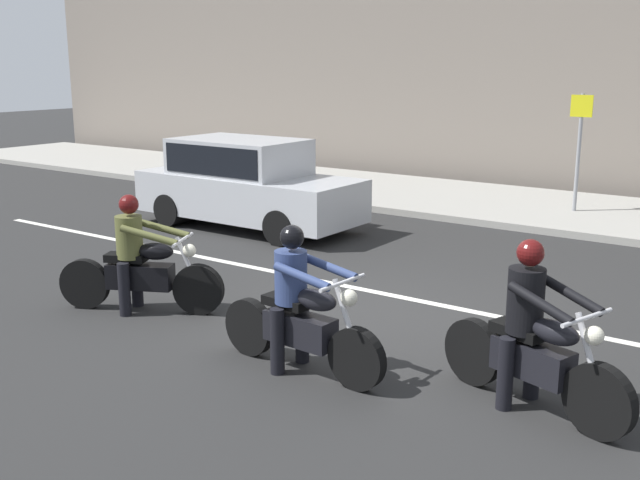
{
  "coord_description": "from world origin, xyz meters",
  "views": [
    {
      "loc": [
        4.89,
        -7.83,
        3.17
      ],
      "look_at": [
        -0.19,
        -0.66,
        1.08
      ],
      "focal_mm": 42.27,
      "sensor_mm": 36.0,
      "label": 1
    }
  ],
  "objects_px": {
    "motorcycle_with_rider_denim_blue": "(299,312)",
    "motorcycle_with_rider_black_leather": "(532,342)",
    "street_sign_post": "(579,140)",
    "motorcycle_with_rider_olive": "(139,264)",
    "parked_sedan_silver": "(245,183)"
  },
  "relations": [
    {
      "from": "motorcycle_with_rider_black_leather",
      "to": "street_sign_post",
      "type": "bearing_deg",
      "value": 104.72
    },
    {
      "from": "motorcycle_with_rider_denim_blue",
      "to": "motorcycle_with_rider_olive",
      "type": "relative_size",
      "value": 1.03
    },
    {
      "from": "parked_sedan_silver",
      "to": "street_sign_post",
      "type": "height_order",
      "value": "street_sign_post"
    },
    {
      "from": "motorcycle_with_rider_denim_blue",
      "to": "street_sign_post",
      "type": "xyz_separation_m",
      "value": [
        -0.13,
        9.71,
        0.96
      ]
    },
    {
      "from": "parked_sedan_silver",
      "to": "street_sign_post",
      "type": "relative_size",
      "value": 1.87
    },
    {
      "from": "motorcycle_with_rider_olive",
      "to": "motorcycle_with_rider_black_leather",
      "type": "xyz_separation_m",
      "value": [
        5.12,
        0.18,
        0.03
      ]
    },
    {
      "from": "motorcycle_with_rider_denim_blue",
      "to": "motorcycle_with_rider_olive",
      "type": "bearing_deg",
      "value": 172.77
    },
    {
      "from": "street_sign_post",
      "to": "motorcycle_with_rider_black_leather",
      "type": "bearing_deg",
      "value": -75.28
    },
    {
      "from": "motorcycle_with_rider_denim_blue",
      "to": "street_sign_post",
      "type": "relative_size",
      "value": 0.87
    },
    {
      "from": "motorcycle_with_rider_black_leather",
      "to": "parked_sedan_silver",
      "type": "bearing_deg",
      "value": 148.6
    },
    {
      "from": "motorcycle_with_rider_denim_blue",
      "to": "parked_sedan_silver",
      "type": "relative_size",
      "value": 0.47
    },
    {
      "from": "motorcycle_with_rider_olive",
      "to": "motorcycle_with_rider_black_leather",
      "type": "relative_size",
      "value": 1.01
    },
    {
      "from": "motorcycle_with_rider_olive",
      "to": "street_sign_post",
      "type": "height_order",
      "value": "street_sign_post"
    },
    {
      "from": "motorcycle_with_rider_denim_blue",
      "to": "motorcycle_with_rider_black_leather",
      "type": "distance_m",
      "value": 2.34
    },
    {
      "from": "parked_sedan_silver",
      "to": "street_sign_post",
      "type": "distance_m",
      "value": 6.85
    }
  ]
}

